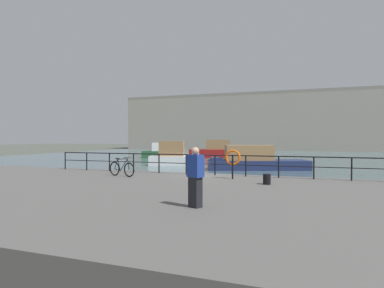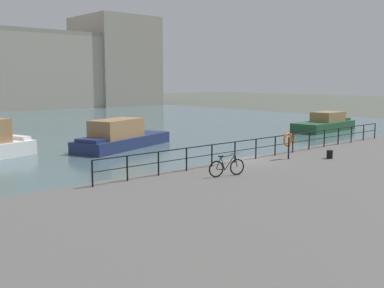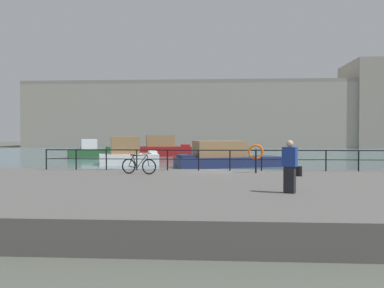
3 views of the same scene
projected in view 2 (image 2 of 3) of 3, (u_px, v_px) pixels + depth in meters
ground_plane at (238, 174)px, 24.63m from camera, size 240.00×240.00×0.00m
water_basin at (19, 129)px, 46.95m from camera, size 80.00×60.00×0.01m
quay_promenade at (350, 187)px, 19.77m from camera, size 56.00×13.00×0.86m
moored_green_narrowboat at (121, 137)px, 33.74m from camera, size 9.17×5.53×2.17m
moored_small_launch at (325, 124)px, 45.46m from camera, size 7.65×3.20×1.84m
quay_railing at (275, 142)px, 25.28m from camera, size 22.67×0.07×1.08m
parked_bicycle at (227, 167)px, 19.89m from camera, size 1.73×0.51×0.98m
mooring_bollard at (330, 154)px, 24.38m from camera, size 0.32×0.32×0.44m
life_ring_stand at (288, 141)px, 24.14m from camera, size 0.75×0.16×1.40m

